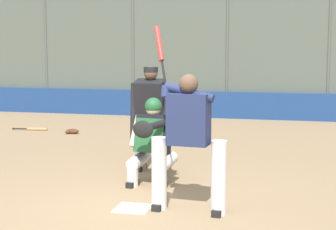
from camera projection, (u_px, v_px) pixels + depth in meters
name	position (u px, v px, depth m)	size (l,w,h in m)	color
ground_plane	(133.00, 209.00, 6.93)	(160.00, 160.00, 0.00)	#9E7F5B
home_plate_marker	(133.00, 208.00, 6.93)	(0.43, 0.43, 0.01)	white
backstop_fence	(227.00, 41.00, 15.13)	(16.01, 0.08, 4.01)	#515651
padding_wall	(226.00, 105.00, 15.26)	(15.61, 0.18, 0.71)	navy
bleachers_beyond	(239.00, 97.00, 17.40)	(11.15, 1.95, 1.16)	slate
batter_at_plate	(188.00, 138.00, 6.70)	(1.02, 0.70, 2.25)	silver
catcher_behind_plate	(151.00, 140.00, 8.01)	(0.69, 0.83, 1.26)	silver
umpire_home	(151.00, 116.00, 8.81)	(0.68, 0.44, 1.68)	gray
spare_bat_near_backstop	(34.00, 129.00, 13.14)	(0.84, 0.15, 0.07)	black
fielding_glove_on_dirt	(72.00, 131.00, 12.67)	(0.30, 0.23, 0.11)	#56331E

